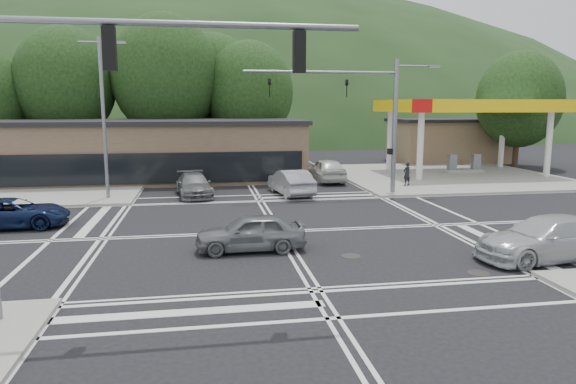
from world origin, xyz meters
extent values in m
plane|color=black|center=(0.00, 0.00, 0.00)|extent=(120.00, 120.00, 0.00)
cube|color=gray|center=(15.00, 15.00, 0.07)|extent=(16.00, 16.00, 0.15)
cube|color=gray|center=(-15.00, 15.00, 0.07)|extent=(16.00, 16.00, 0.15)
cylinder|color=silver|center=(12.00, 13.00, 2.50)|extent=(0.44, 0.44, 5.00)
cylinder|color=silver|center=(12.00, 19.00, 2.50)|extent=(0.44, 0.44, 5.00)
cylinder|color=silver|center=(22.00, 13.00, 2.50)|extent=(0.44, 0.44, 5.00)
cylinder|color=silver|center=(22.00, 19.00, 2.50)|extent=(0.44, 0.44, 5.00)
cube|color=silver|center=(17.00, 16.00, 5.30)|extent=(12.00, 8.00, 0.60)
cube|color=yellow|center=(17.00, 12.00, 5.30)|extent=(12.20, 0.25, 0.90)
cube|color=yellow|center=(17.00, 20.00, 5.30)|extent=(12.20, 0.25, 0.90)
cube|color=yellow|center=(11.00, 16.00, 5.30)|extent=(0.25, 8.20, 0.90)
cube|color=yellow|center=(23.00, 16.00, 5.30)|extent=(0.25, 8.20, 0.90)
cube|color=red|center=(11.50, 11.85, 5.30)|extent=(1.40, 0.12, 0.90)
cube|color=gray|center=(17.00, 16.00, 0.25)|extent=(3.00, 1.00, 0.30)
cube|color=slate|center=(16.00, 16.00, 0.95)|extent=(0.60, 0.50, 1.30)
cube|color=slate|center=(18.00, 16.00, 0.95)|extent=(0.60, 0.50, 1.30)
cube|color=#846B4F|center=(20.00, 25.00, 1.90)|extent=(10.00, 6.00, 3.80)
cube|color=brown|center=(-8.00, 17.00, 2.00)|extent=(24.00, 8.00, 4.00)
ellipsoid|color=#203819|center=(0.00, 90.00, 0.00)|extent=(252.00, 126.00, 140.00)
cylinder|color=#382619|center=(-14.00, 24.00, 2.42)|extent=(0.50, 0.50, 4.84)
ellipsoid|color=black|center=(-14.00, 24.00, 7.15)|extent=(8.00, 8.00, 9.20)
cylinder|color=#382619|center=(-6.00, 24.00, 2.64)|extent=(0.50, 0.50, 5.28)
ellipsoid|color=black|center=(-6.00, 24.00, 7.80)|extent=(9.00, 9.00, 10.35)
cylinder|color=#382619|center=(1.00, 24.00, 2.20)|extent=(0.50, 0.50, 4.40)
ellipsoid|color=black|center=(1.00, 24.00, 6.50)|extent=(7.60, 7.60, 8.74)
cylinder|color=#382619|center=(-2.00, 28.00, 2.42)|extent=(0.50, 0.50, 4.84)
ellipsoid|color=black|center=(-2.00, 28.00, 7.15)|extent=(8.40, 8.40, 9.66)
cylinder|color=#382619|center=(24.00, 20.00, 1.98)|extent=(0.50, 0.50, 3.96)
ellipsoid|color=black|center=(24.00, 20.00, 5.85)|extent=(7.20, 7.20, 8.28)
cylinder|color=slate|center=(-8.50, 9.00, 4.50)|extent=(0.20, 0.20, 9.00)
cylinder|color=slate|center=(-8.50, 9.00, 8.70)|extent=(2.20, 0.12, 0.12)
cube|color=slate|center=(-7.40, 9.00, 8.70)|extent=(0.60, 0.25, 0.15)
cylinder|color=slate|center=(8.20, 8.20, 4.00)|extent=(0.28, 0.28, 8.00)
cylinder|color=slate|center=(3.70, 8.20, 7.20)|extent=(9.00, 0.16, 0.16)
imported|color=black|center=(5.20, 8.20, 6.30)|extent=(0.16, 0.20, 1.00)
imported|color=black|center=(0.70, 8.20, 6.30)|extent=(0.16, 0.20, 1.00)
cylinder|color=slate|center=(9.40, 8.20, 7.60)|extent=(2.40, 0.12, 0.12)
cube|color=slate|center=(10.50, 8.20, 7.60)|extent=(0.70, 0.30, 0.15)
cube|color=black|center=(7.95, 8.20, 2.60)|extent=(0.25, 0.30, 0.35)
cylinder|color=slate|center=(-3.70, -8.20, 7.20)|extent=(9.00, 0.16, 0.16)
cube|color=black|center=(-5.20, -8.20, 6.60)|extent=(0.30, 0.25, 1.00)
cube|color=black|center=(-0.70, -8.20, 6.60)|extent=(0.30, 0.25, 1.00)
imported|color=#0D193D|center=(-11.42, 2.66, 0.65)|extent=(4.78, 2.38, 1.30)
imported|color=slate|center=(-1.46, -2.68, 0.69)|extent=(4.04, 1.63, 1.38)
imported|color=#B0B4B8|center=(8.61, -5.50, 0.75)|extent=(5.35, 2.58, 1.50)
imported|color=#989A9F|center=(2.07, 9.00, 0.77)|extent=(2.29, 4.85, 1.54)
imported|color=beige|center=(5.50, 14.00, 0.83)|extent=(2.00, 4.88, 1.66)
imported|color=slate|center=(-3.69, 9.44, 0.67)|extent=(2.46, 4.84, 1.35)
imported|color=black|center=(10.02, 10.45, 0.91)|extent=(0.65, 0.54, 1.52)
camera|label=1|loc=(-3.13, -21.04, 5.28)|focal=32.00mm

